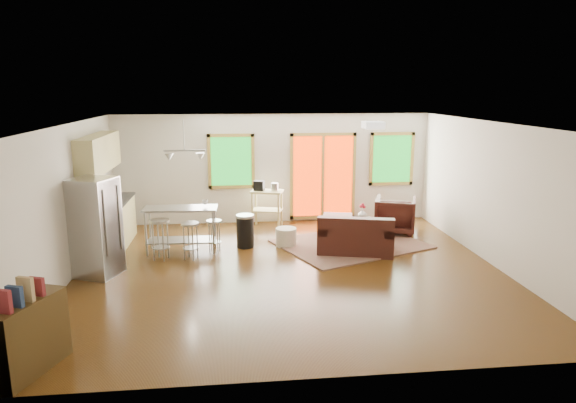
{
  "coord_description": "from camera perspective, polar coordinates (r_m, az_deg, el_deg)",
  "views": [
    {
      "loc": [
        -0.99,
        -8.63,
        3.19
      ],
      "look_at": [
        0.0,
        0.3,
        1.2
      ],
      "focal_mm": 32.0,
      "sensor_mm": 36.0,
      "label": 1
    }
  ],
  "objects": [
    {
      "name": "window_right",
      "position": [
        12.81,
        11.45,
        4.67
      ],
      "size": [
        1.1,
        0.05,
        1.3
      ],
      "color": "#0F5C16",
      "rests_on": "back_wall"
    },
    {
      "name": "vase",
      "position": [
        11.33,
        8.26,
        -1.26
      ],
      "size": [
        0.25,
        0.25,
        0.33
      ],
      "rotation": [
        0.0,
        0.0,
        -0.31
      ],
      "color": "silver",
      "rests_on": "coffee_table"
    },
    {
      "name": "bar_stool_a",
      "position": [
        9.96,
        -14.03,
        -3.09
      ],
      "size": [
        0.46,
        0.46,
        0.78
      ],
      "rotation": [
        0.0,
        0.0,
        -0.32
      ],
      "color": "#B7BABC",
      "rests_on": "floor"
    },
    {
      "name": "coffee_table",
      "position": [
        11.27,
        7.47,
        -2.38
      ],
      "size": [
        0.98,
        0.67,
        0.37
      ],
      "rotation": [
        0.0,
        0.0,
        0.13
      ],
      "color": "#322510",
      "rests_on": "floor"
    },
    {
      "name": "pouf",
      "position": [
        10.6,
        -0.21,
        -3.96
      ],
      "size": [
        0.46,
        0.46,
        0.37
      ],
      "primitive_type": "cylinder",
      "rotation": [
        0.0,
        0.0,
        -0.09
      ],
      "color": "beige",
      "rests_on": "floor"
    },
    {
      "name": "bookshelf",
      "position": [
        6.71,
        -27.01,
        -13.06
      ],
      "size": [
        0.71,
        1.05,
        1.15
      ],
      "rotation": [
        0.0,
        0.0,
        -0.37
      ],
      "color": "#322510",
      "rests_on": "floor"
    },
    {
      "name": "window_left",
      "position": [
        12.21,
        -6.33,
        4.46
      ],
      "size": [
        1.1,
        0.05,
        1.3
      ],
      "color": "#0F5C16",
      "rests_on": "back_wall"
    },
    {
      "name": "loveseat",
      "position": [
        10.22,
        7.5,
        -4.0
      ],
      "size": [
        1.62,
        1.16,
        0.78
      ],
      "rotation": [
        0.0,
        0.0,
        -0.25
      ],
      "color": "black",
      "rests_on": "floor"
    },
    {
      "name": "island",
      "position": [
        10.33,
        -11.82,
        -2.18
      ],
      "size": [
        1.45,
        0.63,
        0.9
      ],
      "rotation": [
        0.0,
        0.0,
        -0.04
      ],
      "color": "#B7BABC",
      "rests_on": "floor"
    },
    {
      "name": "ottoman",
      "position": [
        11.47,
        5.52,
        -2.6
      ],
      "size": [
        0.77,
        0.77,
        0.43
      ],
      "primitive_type": "cube",
      "rotation": [
        0.0,
        0.0,
        -0.23
      ],
      "color": "black",
      "rests_on": "floor"
    },
    {
      "name": "kitchen_cart",
      "position": [
        11.9,
        -2.46,
        0.65
      ],
      "size": [
        0.82,
        0.64,
        1.1
      ],
      "rotation": [
        0.0,
        0.0,
        -0.28
      ],
      "color": "tan",
      "rests_on": "floor"
    },
    {
      "name": "back_wall",
      "position": [
        12.33,
        -1.65,
        3.67
      ],
      "size": [
        7.5,
        0.02,
        2.6
      ],
      "primitive_type": "cube",
      "color": "beige",
      "rests_on": "ground"
    },
    {
      "name": "book",
      "position": [
        11.15,
        9.77,
        -1.5
      ],
      "size": [
        0.19,
        0.05,
        0.26
      ],
      "primitive_type": "imported",
      "rotation": [
        0.0,
        0.0,
        -0.15
      ],
      "color": "maroon",
      "rests_on": "coffee_table"
    },
    {
      "name": "pendant_light",
      "position": [
        10.25,
        -11.41,
        5.0
      ],
      "size": [
        0.8,
        0.18,
        0.79
      ],
      "color": "gray",
      "rests_on": "ceiling"
    },
    {
      "name": "french_doors",
      "position": [
        12.46,
        3.89,
        2.81
      ],
      "size": [
        1.6,
        0.05,
        2.1
      ],
      "color": "#BD2301",
      "rests_on": "back_wall"
    },
    {
      "name": "bar_stool_c",
      "position": [
        10.26,
        -8.21,
        -2.97
      ],
      "size": [
        0.36,
        0.36,
        0.64
      ],
      "rotation": [
        0.0,
        0.0,
        -0.2
      ],
      "color": "#B7BABC",
      "rests_on": "floor"
    },
    {
      "name": "cup",
      "position": [
        10.22,
        -9.2,
        0.0
      ],
      "size": [
        0.12,
        0.1,
        0.11
      ],
      "primitive_type": "imported",
      "rotation": [
        0.0,
        0.0,
        0.07
      ],
      "color": "silver",
      "rests_on": "island"
    },
    {
      "name": "refrigerator",
      "position": [
        9.41,
        -20.61,
        -2.7
      ],
      "size": [
        0.87,
        0.86,
        1.71
      ],
      "rotation": [
        0.0,
        0.0,
        -0.36
      ],
      "color": "#B7BABC",
      "rests_on": "floor"
    },
    {
      "name": "front_wall",
      "position": [
        5.55,
        4.37,
        -7.48
      ],
      "size": [
        7.5,
        0.02,
        2.6
      ],
      "primitive_type": "cube",
      "color": "beige",
      "rests_on": "ground"
    },
    {
      "name": "cabinets",
      "position": [
        10.87,
        -19.46,
        -0.25
      ],
      "size": [
        0.64,
        2.24,
        2.3
      ],
      "color": "tan",
      "rests_on": "floor"
    },
    {
      "name": "trash_can",
      "position": [
        10.52,
        -4.77,
        -3.26
      ],
      "size": [
        0.45,
        0.45,
        0.68
      ],
      "rotation": [
        0.0,
        0.0,
        -0.25
      ],
      "color": "black",
      "rests_on": "floor"
    },
    {
      "name": "armchair",
      "position": [
        11.74,
        11.84,
        -1.3
      ],
      "size": [
        1.1,
        1.06,
        0.89
      ],
      "primitive_type": "imported",
      "rotation": [
        0.0,
        0.0,
        2.78
      ],
      "color": "black",
      "rests_on": "floor"
    },
    {
      "name": "floor",
      "position": [
        9.26,
        0.21,
        -7.73
      ],
      "size": [
        7.5,
        7.0,
        0.02
      ],
      "primitive_type": "cube",
      "color": "#321D09",
      "rests_on": "ground"
    },
    {
      "name": "bar_stool_b",
      "position": [
        9.88,
        -10.8,
        -3.36
      ],
      "size": [
        0.44,
        0.44,
        0.71
      ],
      "rotation": [
        0.0,
        0.0,
        -0.41
      ],
      "color": "#B7BABC",
      "rests_on": "floor"
    },
    {
      "name": "right_wall",
      "position": [
        10.03,
        22.08,
        0.7
      ],
      "size": [
        0.02,
        7.0,
        2.6
      ],
      "primitive_type": "cube",
      "color": "beige",
      "rests_on": "ground"
    },
    {
      "name": "ceiling_flush",
      "position": [
        9.61,
        9.43,
        8.39
      ],
      "size": [
        0.35,
        0.35,
        0.12
      ],
      "primitive_type": "cube",
      "color": "white",
      "rests_on": "ceiling"
    },
    {
      "name": "rug",
      "position": [
        10.81,
        6.98,
        -4.69
      ],
      "size": [
        3.41,
        3.07,
        0.03
      ],
      "primitive_type": "cube",
      "rotation": [
        0.0,
        0.0,
        0.4
      ],
      "color": "#596643",
      "rests_on": "floor"
    },
    {
      "name": "left_wall",
      "position": [
        9.26,
        -23.58,
        -0.35
      ],
      "size": [
        0.02,
        7.0,
        2.6
      ],
      "primitive_type": "cube",
      "color": "beige",
      "rests_on": "ground"
    },
    {
      "name": "ceiling",
      "position": [
        8.7,
        0.22,
        8.67
      ],
      "size": [
        7.5,
        7.0,
        0.02
      ],
      "primitive_type": "cube",
      "color": "silver",
      "rests_on": "ground"
    }
  ]
}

